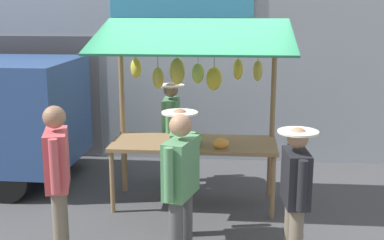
{
  "coord_description": "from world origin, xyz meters",
  "views": [
    {
      "loc": [
        -0.57,
        6.56,
        2.68
      ],
      "look_at": [
        0.0,
        0.3,
        1.25
      ],
      "focal_mm": 47.55,
      "sensor_mm": 36.0,
      "label": 1
    }
  ],
  "objects": [
    {
      "name": "market_stall",
      "position": [
        -0.0,
        -0.04,
        1.55
      ],
      "size": [
        2.5,
        1.46,
        2.5
      ],
      "color": "olive",
      "rests_on": "ground"
    },
    {
      "name": "ground_plane",
      "position": [
        0.0,
        0.0,
        0.0
      ],
      "size": [
        40.0,
        40.0,
        0.0
      ],
      "primitive_type": "plane",
      "color": "#424244"
    },
    {
      "name": "shopper_in_striped_shirt",
      "position": [
        -0.02,
        1.8,
        0.95
      ],
      "size": [
        0.34,
        0.68,
        1.65
      ],
      "rotation": [
        0.0,
        0.0,
        -1.84
      ],
      "color": "#4C4C51",
      "rests_on": "ground"
    },
    {
      "name": "shopper_with_shopping_bag",
      "position": [
        -1.16,
        1.76,
        0.89
      ],
      "size": [
        0.4,
        0.67,
        1.53
      ],
      "rotation": [
        0.0,
        0.0,
        -1.49
      ],
      "color": "#726656",
      "rests_on": "ground"
    },
    {
      "name": "street_backdrop",
      "position": [
        0.06,
        -2.2,
        1.7
      ],
      "size": [
        9.0,
        0.3,
        3.4
      ],
      "color": "#8C939E",
      "rests_on": "ground"
    },
    {
      "name": "shopper_in_grey_tee",
      "position": [
        1.25,
        1.74,
        0.99
      ],
      "size": [
        0.35,
        0.69,
        1.7
      ],
      "rotation": [
        0.0,
        0.0,
        -1.3
      ],
      "color": "#726656",
      "rests_on": "ground"
    },
    {
      "name": "shopper_with_ponytail",
      "position": [
        0.06,
        1.12,
        0.91
      ],
      "size": [
        0.4,
        0.67,
        1.56
      ],
      "rotation": [
        0.0,
        0.0,
        -1.45
      ],
      "color": "#726656",
      "rests_on": "ground"
    },
    {
      "name": "vendor_with_sunhat",
      "position": [
        0.41,
        -0.75,
        0.91
      ],
      "size": [
        0.4,
        0.68,
        1.56
      ],
      "rotation": [
        0.0,
        0.0,
        1.59
      ],
      "color": "#232328",
      "rests_on": "ground"
    }
  ]
}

